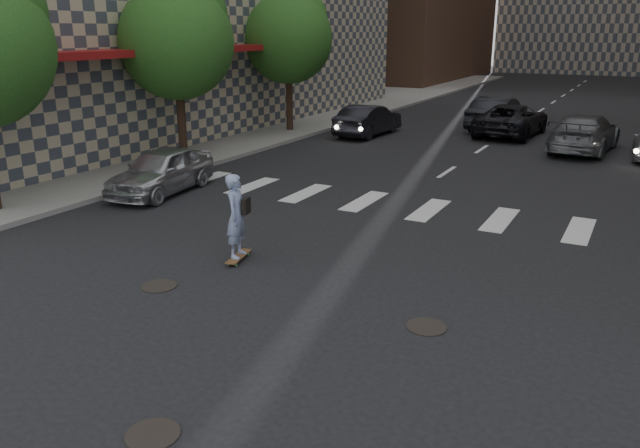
# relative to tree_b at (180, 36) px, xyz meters

# --- Properties ---
(ground) EXTENTS (160.00, 160.00, 0.00)m
(ground) POSITION_rel_tree_b_xyz_m (9.45, -11.14, -4.65)
(ground) COLOR black
(ground) RESTS_ON ground
(sidewalk_left) EXTENTS (13.00, 80.00, 0.15)m
(sidewalk_left) POSITION_rel_tree_b_xyz_m (-5.05, 8.86, -4.57)
(sidewalk_left) COLOR gray
(sidewalk_left) RESTS_ON ground
(tree_b) EXTENTS (4.20, 4.20, 6.60)m
(tree_b) POSITION_rel_tree_b_xyz_m (0.00, 0.00, 0.00)
(tree_b) COLOR #382619
(tree_b) RESTS_ON sidewalk_left
(tree_c) EXTENTS (4.20, 4.20, 6.60)m
(tree_c) POSITION_rel_tree_b_xyz_m (0.00, 8.00, 0.00)
(tree_c) COLOR #382619
(tree_c) RESTS_ON sidewalk_left
(manhole_a) EXTENTS (0.70, 0.70, 0.02)m
(manhole_a) POSITION_rel_tree_b_xyz_m (10.65, -13.64, -4.64)
(manhole_a) COLOR black
(manhole_a) RESTS_ON ground
(manhole_b) EXTENTS (0.70, 0.70, 0.02)m
(manhole_b) POSITION_rel_tree_b_xyz_m (7.45, -9.94, -4.64)
(manhole_b) COLOR black
(manhole_b) RESTS_ON ground
(manhole_c) EXTENTS (0.70, 0.70, 0.02)m
(manhole_c) POSITION_rel_tree_b_xyz_m (12.75, -9.14, -4.64)
(manhole_c) COLOR black
(manhole_c) RESTS_ON ground
(skateboarder) EXTENTS (0.58, 1.01, 1.96)m
(skateboarder) POSITION_rel_tree_b_xyz_m (8.01, -7.98, -3.62)
(skateboarder) COLOR brown
(skateboarder) RESTS_ON ground
(silver_sedan) EXTENTS (2.16, 4.33, 1.42)m
(silver_sedan) POSITION_rel_tree_b_xyz_m (2.45, -4.18, -3.94)
(silver_sedan) COLOR #B3B5BB
(silver_sedan) RESTS_ON ground
(traffic_car_a) EXTENTS (1.78, 4.52, 1.47)m
(traffic_car_a) POSITION_rel_tree_b_xyz_m (3.73, 8.86, -3.91)
(traffic_car_a) COLOR black
(traffic_car_a) RESTS_ON ground
(traffic_car_b) EXTENTS (2.64, 5.55, 1.56)m
(traffic_car_b) POSITION_rel_tree_b_xyz_m (13.29, 9.33, -3.87)
(traffic_car_b) COLOR #525459
(traffic_car_b) RESTS_ON ground
(traffic_car_c) EXTENTS (2.81, 5.54, 1.50)m
(traffic_car_c) POSITION_rel_tree_b_xyz_m (9.78, 12.06, -3.90)
(traffic_car_c) COLOR black
(traffic_car_c) RESTS_ON ground
(traffic_car_e) EXTENTS (2.13, 5.09, 1.64)m
(traffic_car_e) POSITION_rel_tree_b_xyz_m (8.75, 13.58, -3.83)
(traffic_car_e) COLOR black
(traffic_car_e) RESTS_ON ground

